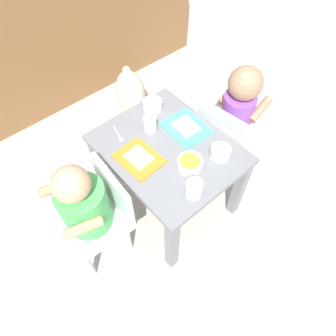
{
  "coord_description": "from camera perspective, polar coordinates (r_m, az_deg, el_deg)",
  "views": [
    {
      "loc": [
        -0.54,
        -0.62,
        1.42
      ],
      "look_at": [
        0.0,
        0.0,
        0.28
      ],
      "focal_mm": 32.41,
      "sensor_mm": 36.0,
      "label": 1
    }
  ],
  "objects": [
    {
      "name": "veggie_bowl_near",
      "position": [
        1.26,
        9.84,
        3.0
      ],
      "size": [
        0.08,
        0.08,
        0.04
      ],
      "color": "white",
      "rests_on": "dining_table"
    },
    {
      "name": "dog",
      "position": [
        1.86,
        -6.98,
        13.52
      ],
      "size": [
        0.32,
        0.42,
        0.33
      ],
      "color": "beige",
      "rests_on": "ground"
    },
    {
      "name": "seated_child_left",
      "position": [
        1.23,
        -15.05,
        -6.69
      ],
      "size": [
        0.3,
        0.3,
        0.62
      ],
      "color": "silver",
      "rests_on": "ground"
    },
    {
      "name": "food_tray_right",
      "position": [
        1.36,
        3.43,
        7.65
      ],
      "size": [
        0.17,
        0.21,
        0.02
      ],
      "color": "#4CC6BC",
      "rests_on": "dining_table"
    },
    {
      "name": "seated_child_right",
      "position": [
        1.51,
        12.72,
        10.17
      ],
      "size": [
        0.31,
        0.31,
        0.64
      ],
      "color": "silver",
      "rests_on": "ground"
    },
    {
      "name": "food_tray_left",
      "position": [
        1.25,
        -5.47,
        1.84
      ],
      "size": [
        0.16,
        0.2,
        0.02
      ],
      "color": "orange",
      "rests_on": "dining_table"
    },
    {
      "name": "cereal_bowl_left_side",
      "position": [
        1.44,
        -2.92,
        11.87
      ],
      "size": [
        0.09,
        0.09,
        0.04
      ],
      "color": "white",
      "rests_on": "dining_table"
    },
    {
      "name": "kitchen_cabinet_back",
      "position": [
        2.11,
        -23.27,
        22.7
      ],
      "size": [
        2.12,
        0.36,
        0.9
      ],
      "primitive_type": "cube",
      "color": "brown",
      "rests_on": "ground"
    },
    {
      "name": "cereal_bowl_right_side",
      "position": [
        1.21,
        4.15,
        0.92
      ],
      "size": [
        0.1,
        0.1,
        0.04
      ],
      "color": "white",
      "rests_on": "dining_table"
    },
    {
      "name": "ground_plane",
      "position": [
        1.64,
        0.0,
        -5.77
      ],
      "size": [
        7.0,
        7.0,
        0.0
      ],
      "primitive_type": "plane",
      "color": "#B2ADA3"
    },
    {
      "name": "spoon_by_left_tray",
      "position": [
        1.34,
        -9.17,
        6.05
      ],
      "size": [
        0.04,
        0.1,
        0.01
      ],
      "color": "silver",
      "rests_on": "dining_table"
    },
    {
      "name": "water_cup_left",
      "position": [
        1.13,
        4.88,
        -4.04
      ],
      "size": [
        0.07,
        0.07,
        0.07
      ],
      "color": "white",
      "rests_on": "dining_table"
    },
    {
      "name": "water_cup_right",
      "position": [
        1.33,
        -3.38,
        8.15
      ],
      "size": [
        0.06,
        0.06,
        0.07
      ],
      "color": "white",
      "rests_on": "dining_table"
    },
    {
      "name": "dining_table",
      "position": [
        1.35,
        0.0,
        1.82
      ],
      "size": [
        0.48,
        0.6,
        0.43
      ],
      "color": "slate",
      "rests_on": "ground"
    }
  ]
}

